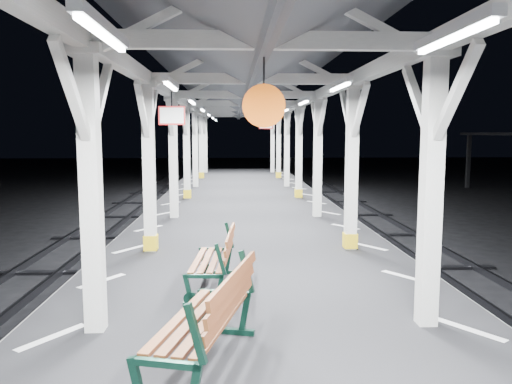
{
  "coord_description": "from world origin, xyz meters",
  "views": [
    {
      "loc": [
        -0.36,
        -7.8,
        3.34
      ],
      "look_at": [
        0.08,
        1.81,
        2.2
      ],
      "focal_mm": 35.0,
      "sensor_mm": 36.0,
      "label": 1
    }
  ],
  "objects": [
    {
      "name": "hazard_stripes_right",
      "position": [
        2.45,
        0.0,
        1.0
      ],
      "size": [
        1.0,
        48.0,
        0.01
      ],
      "primitive_type": "cube",
      "color": "silver",
      "rests_on": "platform"
    },
    {
      "name": "platform",
      "position": [
        0.0,
        0.0,
        0.5
      ],
      "size": [
        6.0,
        50.0,
        1.0
      ],
      "primitive_type": "cube",
      "color": "black",
      "rests_on": "ground"
    },
    {
      "name": "bench_near",
      "position": [
        -0.57,
        -3.09,
        1.54
      ],
      "size": [
        1.14,
        2.0,
        1.02
      ],
      "rotation": [
        0.0,
        0.0,
        -0.25
      ],
      "color": "black",
      "rests_on": "platform"
    },
    {
      "name": "hazard_stripes_left",
      "position": [
        -2.45,
        0.0,
        1.0
      ],
      "size": [
        1.0,
        48.0,
        0.01
      ],
      "primitive_type": "cube",
      "color": "silver",
      "rests_on": "platform"
    },
    {
      "name": "canopy",
      "position": [
        0.0,
        -0.02,
        4.56
      ],
      "size": [
        5.4,
        49.0,
        4.65
      ],
      "color": "silver",
      "rests_on": "platform"
    },
    {
      "name": "bench_mid",
      "position": [
        -0.6,
        -0.47,
        1.47
      ],
      "size": [
        0.72,
        1.68,
        0.89
      ],
      "rotation": [
        0.0,
        0.0,
        -0.07
      ],
      "color": "black",
      "rests_on": "platform"
    },
    {
      "name": "ground",
      "position": [
        0.0,
        0.0,
        0.0
      ],
      "size": [
        120.0,
        120.0,
        0.0
      ],
      "primitive_type": "plane",
      "color": "black",
      "rests_on": "ground"
    }
  ]
}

